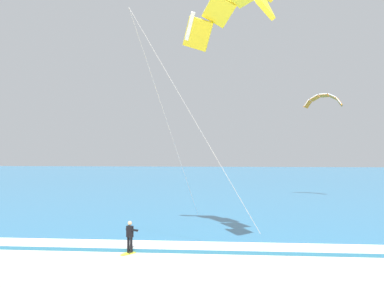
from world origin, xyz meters
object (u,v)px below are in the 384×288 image
at_px(kitesurfer, 130,235).
at_px(kite_distant, 324,99).
at_px(kite_primary, 231,5).
at_px(surfboard, 130,253).

height_order(kitesurfer, kite_distant, kite_distant).
xyz_separation_m(kite_primary, kite_distant, (10.29, 23.90, -2.83)).
xyz_separation_m(kitesurfer, kite_primary, (5.34, 3.05, 13.08)).
bearing_deg(kitesurfer, kite_distant, 59.88).
relative_size(surfboard, kite_primary, 0.10).
bearing_deg(kite_primary, kitesurfer, -150.27).
bearing_deg(kite_distant, kitesurfer, -120.12).
distance_m(kitesurfer, kite_distant, 32.79).
bearing_deg(surfboard, kitesurfer, 62.73).
bearing_deg(kite_primary, surfboard, -150.18).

